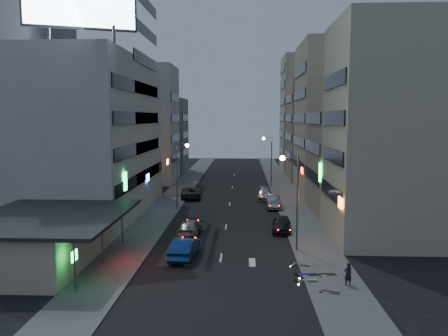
# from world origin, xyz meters

# --- Properties ---
(ground) EXTENTS (180.00, 180.00, 0.00)m
(ground) POSITION_xyz_m (0.00, 0.00, 0.00)
(ground) COLOR black
(ground) RESTS_ON ground
(sidewalk_left) EXTENTS (4.00, 120.00, 0.12)m
(sidewalk_left) POSITION_xyz_m (-8.00, 30.00, 0.06)
(sidewalk_left) COLOR #4C4C4F
(sidewalk_left) RESTS_ON ground
(sidewalk_right) EXTENTS (4.00, 120.00, 0.12)m
(sidewalk_right) POSITION_xyz_m (8.00, 30.00, 0.06)
(sidewalk_right) COLOR #4C4C4F
(sidewalk_right) RESTS_ON ground
(food_court) EXTENTS (11.00, 13.00, 3.88)m
(food_court) POSITION_xyz_m (-13.90, 2.00, 1.98)
(food_court) COLOR tan
(food_court) RESTS_ON ground
(white_building) EXTENTS (14.00, 24.00, 18.00)m
(white_building) POSITION_xyz_m (-17.00, 20.00, 9.00)
(white_building) COLOR #AEADA9
(white_building) RESTS_ON ground
(grey_tower) EXTENTS (10.00, 14.00, 34.00)m
(grey_tower) POSITION_xyz_m (-26.00, 23.00, 17.00)
(grey_tower) COLOR gray
(grey_tower) RESTS_ON ground
(shophouse_near) EXTENTS (10.00, 11.00, 20.00)m
(shophouse_near) POSITION_xyz_m (15.00, 10.50, 10.00)
(shophouse_near) COLOR tan
(shophouse_near) RESTS_ON ground
(shophouse_mid) EXTENTS (11.00, 12.00, 16.00)m
(shophouse_mid) POSITION_xyz_m (15.50, 22.00, 8.00)
(shophouse_mid) COLOR gray
(shophouse_mid) RESTS_ON ground
(shophouse_far) EXTENTS (10.00, 14.00, 22.00)m
(shophouse_far) POSITION_xyz_m (15.00, 35.00, 11.00)
(shophouse_far) COLOR tan
(shophouse_far) RESTS_ON ground
(far_left_a) EXTENTS (11.00, 10.00, 20.00)m
(far_left_a) POSITION_xyz_m (-15.50, 45.00, 10.00)
(far_left_a) COLOR #AEADA9
(far_left_a) RESTS_ON ground
(far_left_b) EXTENTS (12.00, 10.00, 15.00)m
(far_left_b) POSITION_xyz_m (-16.00, 58.00, 7.50)
(far_left_b) COLOR gray
(far_left_b) RESTS_ON ground
(far_right_a) EXTENTS (11.00, 12.00, 18.00)m
(far_right_a) POSITION_xyz_m (15.50, 50.00, 9.00)
(far_right_a) COLOR gray
(far_right_a) RESTS_ON ground
(far_right_b) EXTENTS (12.00, 12.00, 24.00)m
(far_right_b) POSITION_xyz_m (16.00, 64.00, 12.00)
(far_right_b) COLOR tan
(far_right_b) RESTS_ON ground
(billboard) EXTENTS (9.52, 3.75, 6.20)m
(billboard) POSITION_xyz_m (-12.99, 9.97, 21.66)
(billboard) COLOR #595B60
(billboard) RESTS_ON white_building
(street_lamp_right_near) EXTENTS (1.60, 0.44, 8.02)m
(street_lamp_right_near) POSITION_xyz_m (5.90, 6.00, 5.36)
(street_lamp_right_near) COLOR #595B60
(street_lamp_right_near) RESTS_ON sidewalk_right
(street_lamp_left) EXTENTS (1.60, 0.44, 8.02)m
(street_lamp_left) POSITION_xyz_m (-5.90, 22.00, 5.36)
(street_lamp_left) COLOR #595B60
(street_lamp_left) RESTS_ON sidewalk_left
(street_lamp_right_far) EXTENTS (1.60, 0.44, 8.02)m
(street_lamp_right_far) POSITION_xyz_m (5.90, 40.00, 5.36)
(street_lamp_right_far) COLOR #595B60
(street_lamp_right_far) RESTS_ON sidewalk_right
(parked_car_right_near) EXTENTS (2.18, 4.61, 1.53)m
(parked_car_right_near) POSITION_xyz_m (5.60, 12.47, 0.76)
(parked_car_right_near) COLOR black
(parked_car_right_near) RESTS_ON ground
(parked_car_right_mid) EXTENTS (1.91, 4.98, 1.62)m
(parked_car_right_mid) POSITION_xyz_m (5.48, 23.87, 0.81)
(parked_car_right_mid) COLOR #989CA0
(parked_car_right_mid) RESTS_ON ground
(parked_car_left) EXTENTS (3.32, 6.02, 1.60)m
(parked_car_left) POSITION_xyz_m (-5.60, 30.10, 0.80)
(parked_car_left) COLOR #2B2C31
(parked_car_left) RESTS_ON ground
(parked_car_right_far) EXTENTS (2.22, 5.04, 1.44)m
(parked_car_right_far) POSITION_xyz_m (4.73, 29.63, 0.72)
(parked_car_right_far) COLOR #9A9CA1
(parked_car_right_far) RESTS_ON ground
(road_car_blue) EXTENTS (2.09, 5.09, 1.64)m
(road_car_blue) POSITION_xyz_m (-2.93, 3.91, 0.82)
(road_car_blue) COLOR navy
(road_car_blue) RESTS_ON ground
(road_car_silver) EXTENTS (2.28, 5.18, 1.48)m
(road_car_silver) POSITION_xyz_m (-3.35, 10.66, 0.74)
(road_car_silver) COLOR gray
(road_car_silver) RESTS_ON ground
(person) EXTENTS (0.66, 0.54, 1.56)m
(person) POSITION_xyz_m (8.77, -1.74, 0.90)
(person) COLOR black
(person) RESTS_ON sidewalk_right
(scooter_black_a) EXTENTS (1.24, 1.83, 1.07)m
(scooter_black_a) POSITION_xyz_m (8.03, -2.97, 0.65)
(scooter_black_a) COLOR black
(scooter_black_a) RESTS_ON sidewalk_right
(scooter_silver_a) EXTENTS (0.79, 1.95, 1.17)m
(scooter_silver_a) POSITION_xyz_m (6.83, -0.74, 0.70)
(scooter_silver_a) COLOR silver
(scooter_silver_a) RESTS_ON sidewalk_right
(scooter_blue) EXTENTS (0.92, 2.12, 1.25)m
(scooter_blue) POSITION_xyz_m (7.09, 0.50, 0.75)
(scooter_blue) COLOR navy
(scooter_blue) RESTS_ON sidewalk_right
(scooter_black_b) EXTENTS (0.86, 1.97, 1.17)m
(scooter_black_b) POSITION_xyz_m (8.36, 0.57, 0.70)
(scooter_black_b) COLOR black
(scooter_black_b) RESTS_ON sidewalk_right
(scooter_silver_b) EXTENTS (1.35, 2.07, 1.20)m
(scooter_silver_b) POSITION_xyz_m (6.94, 2.24, 0.72)
(scooter_silver_b) COLOR #AAAEB2
(scooter_silver_b) RESTS_ON sidewalk_right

